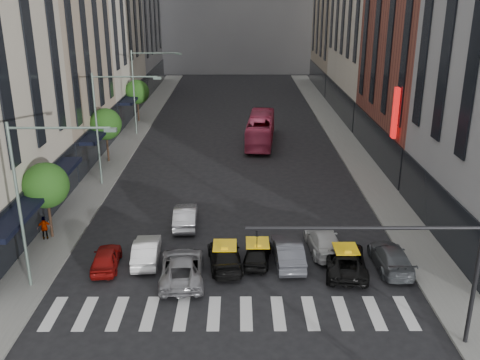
{
  "coord_description": "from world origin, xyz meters",
  "views": [
    {
      "loc": [
        0.21,
        -21.28,
        15.22
      ],
      "look_at": [
        0.33,
        9.99,
        4.0
      ],
      "focal_mm": 40.0,
      "sensor_mm": 36.0,
      "label": 1
    }
  ],
  "objects_px": {
    "pedestrian_far": "(45,228)",
    "taxi_center": "(257,253)",
    "car_red": "(106,258)",
    "taxi_left": "(225,256)",
    "streetlamp_near": "(35,185)",
    "car_white_front": "(146,251)",
    "streetlamp_mid": "(108,114)",
    "bus": "(261,129)",
    "streetlamp_far": "(142,81)"
  },
  "relations": [
    {
      "from": "streetlamp_mid",
      "to": "taxi_center",
      "type": "relative_size",
      "value": 2.45
    },
    {
      "from": "car_white_front",
      "to": "taxi_left",
      "type": "height_order",
      "value": "car_white_front"
    },
    {
      "from": "taxi_left",
      "to": "car_white_front",
      "type": "bearing_deg",
      "value": -14.42
    },
    {
      "from": "streetlamp_mid",
      "to": "streetlamp_far",
      "type": "distance_m",
      "value": 16.0
    },
    {
      "from": "bus",
      "to": "pedestrian_far",
      "type": "relative_size",
      "value": 6.89
    },
    {
      "from": "streetlamp_far",
      "to": "car_red",
      "type": "xyz_separation_m",
      "value": [
        2.64,
        -29.86,
        -5.28
      ]
    },
    {
      "from": "streetlamp_mid",
      "to": "taxi_left",
      "type": "distance_m",
      "value": 17.45
    },
    {
      "from": "taxi_left",
      "to": "bus",
      "type": "distance_m",
      "value": 26.43
    },
    {
      "from": "car_white_front",
      "to": "pedestrian_far",
      "type": "xyz_separation_m",
      "value": [
        -6.88,
        2.68,
        0.24
      ]
    },
    {
      "from": "car_red",
      "to": "pedestrian_far",
      "type": "xyz_separation_m",
      "value": [
        -4.68,
        3.47,
        0.29
      ]
    },
    {
      "from": "car_white_front",
      "to": "taxi_center",
      "type": "xyz_separation_m",
      "value": [
        6.54,
        -0.18,
        -0.06
      ]
    },
    {
      "from": "streetlamp_near",
      "to": "bus",
      "type": "bearing_deg",
      "value": 66.21
    },
    {
      "from": "car_red",
      "to": "taxi_left",
      "type": "bearing_deg",
      "value": 176.93
    },
    {
      "from": "streetlamp_near",
      "to": "streetlamp_mid",
      "type": "xyz_separation_m",
      "value": [
        0.0,
        16.0,
        0.0
      ]
    },
    {
      "from": "streetlamp_far",
      "to": "bus",
      "type": "bearing_deg",
      "value": -15.3
    },
    {
      "from": "taxi_left",
      "to": "streetlamp_far",
      "type": "bearing_deg",
      "value": -79.2
    },
    {
      "from": "taxi_left",
      "to": "pedestrian_far",
      "type": "bearing_deg",
      "value": -22.86
    },
    {
      "from": "streetlamp_mid",
      "to": "car_white_front",
      "type": "distance_m",
      "value": 14.88
    },
    {
      "from": "streetlamp_mid",
      "to": "pedestrian_far",
      "type": "bearing_deg",
      "value": -101.1
    },
    {
      "from": "taxi_center",
      "to": "bus",
      "type": "distance_m",
      "value": 25.85
    },
    {
      "from": "streetlamp_far",
      "to": "taxi_left",
      "type": "xyz_separation_m",
      "value": [
        9.48,
        -29.68,
        -5.25
      ]
    },
    {
      "from": "streetlamp_far",
      "to": "car_white_front",
      "type": "distance_m",
      "value": 29.92
    },
    {
      "from": "streetlamp_far",
      "to": "taxi_left",
      "type": "bearing_deg",
      "value": -72.28
    },
    {
      "from": "streetlamp_far",
      "to": "taxi_center",
      "type": "xyz_separation_m",
      "value": [
        11.38,
        -29.25,
        -5.28
      ]
    },
    {
      "from": "streetlamp_far",
      "to": "taxi_center",
      "type": "distance_m",
      "value": 31.83
    },
    {
      "from": "streetlamp_near",
      "to": "streetlamp_far",
      "type": "relative_size",
      "value": 1.0
    },
    {
      "from": "car_white_front",
      "to": "bus",
      "type": "height_order",
      "value": "bus"
    },
    {
      "from": "streetlamp_near",
      "to": "taxi_center",
      "type": "xyz_separation_m",
      "value": [
        11.38,
        2.75,
        -5.28
      ]
    },
    {
      "from": "taxi_center",
      "to": "pedestrian_far",
      "type": "distance_m",
      "value": 13.73
    },
    {
      "from": "streetlamp_mid",
      "to": "streetlamp_far",
      "type": "relative_size",
      "value": 1.0
    },
    {
      "from": "taxi_center",
      "to": "streetlamp_far",
      "type": "bearing_deg",
      "value": -61.54
    },
    {
      "from": "streetlamp_far",
      "to": "car_red",
      "type": "relative_size",
      "value": 2.46
    },
    {
      "from": "streetlamp_mid",
      "to": "car_red",
      "type": "distance_m",
      "value": 15.06
    },
    {
      "from": "streetlamp_far",
      "to": "pedestrian_far",
      "type": "height_order",
      "value": "streetlamp_far"
    },
    {
      "from": "streetlamp_far",
      "to": "streetlamp_near",
      "type": "bearing_deg",
      "value": -90.0
    },
    {
      "from": "streetlamp_mid",
      "to": "taxi_center",
      "type": "bearing_deg",
      "value": -49.33
    },
    {
      "from": "streetlamp_mid",
      "to": "bus",
      "type": "relative_size",
      "value": 0.85
    },
    {
      "from": "car_white_front",
      "to": "taxi_left",
      "type": "relative_size",
      "value": 0.92
    },
    {
      "from": "pedestrian_far",
      "to": "car_white_front",
      "type": "bearing_deg",
      "value": 142.0
    },
    {
      "from": "taxi_center",
      "to": "streetlamp_mid",
      "type": "bearing_deg",
      "value": -42.14
    },
    {
      "from": "car_red",
      "to": "bus",
      "type": "bearing_deg",
      "value": -115.24
    },
    {
      "from": "pedestrian_far",
      "to": "taxi_center",
      "type": "bearing_deg",
      "value": 151.23
    },
    {
      "from": "car_red",
      "to": "pedestrian_far",
      "type": "height_order",
      "value": "pedestrian_far"
    },
    {
      "from": "streetlamp_near",
      "to": "taxi_left",
      "type": "xyz_separation_m",
      "value": [
        9.48,
        2.32,
        -5.25
      ]
    },
    {
      "from": "streetlamp_far",
      "to": "car_white_front",
      "type": "height_order",
      "value": "streetlamp_far"
    },
    {
      "from": "streetlamp_mid",
      "to": "bus",
      "type": "distance_m",
      "value": 18.32
    },
    {
      "from": "taxi_center",
      "to": "pedestrian_far",
      "type": "height_order",
      "value": "pedestrian_far"
    },
    {
      "from": "car_red",
      "to": "taxi_left",
      "type": "relative_size",
      "value": 0.82
    },
    {
      "from": "car_white_front",
      "to": "taxi_center",
      "type": "distance_m",
      "value": 6.54
    },
    {
      "from": "taxi_left",
      "to": "taxi_center",
      "type": "relative_size",
      "value": 1.22
    }
  ]
}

